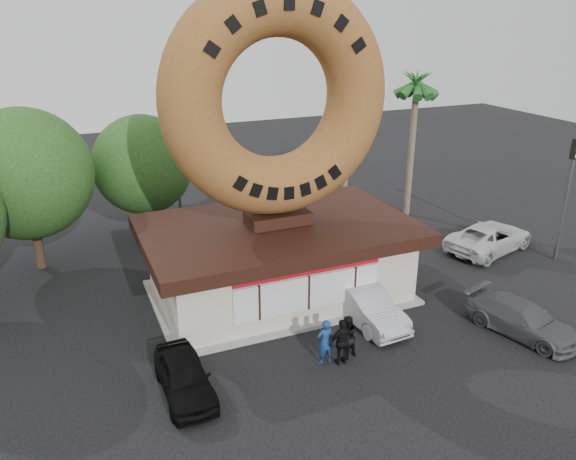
% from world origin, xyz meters
% --- Properties ---
extents(ground, '(90.00, 90.00, 0.00)m').
position_xyz_m(ground, '(0.00, 0.00, 0.00)').
color(ground, black).
rests_on(ground, ground).
extents(donut_shop, '(11.20, 7.20, 3.80)m').
position_xyz_m(donut_shop, '(0.00, 5.98, 1.77)').
color(donut_shop, beige).
rests_on(donut_shop, ground).
extents(giant_donut, '(9.18, 2.34, 9.18)m').
position_xyz_m(giant_donut, '(0.00, 6.00, 8.39)').
color(giant_donut, '#99532C').
rests_on(giant_donut, donut_shop).
extents(tree_west, '(6.00, 6.00, 7.65)m').
position_xyz_m(tree_west, '(-9.50, 13.00, 4.64)').
color(tree_west, '#473321').
rests_on(tree_west, ground).
extents(tree_mid, '(5.20, 5.20, 6.63)m').
position_xyz_m(tree_mid, '(-4.00, 15.00, 4.02)').
color(tree_mid, '#473321').
rests_on(tree_mid, ground).
extents(palm_near, '(2.60, 2.60, 9.75)m').
position_xyz_m(palm_near, '(7.50, 14.00, 8.41)').
color(palm_near, '#726651').
rests_on(palm_near, ground).
extents(palm_far, '(2.60, 2.60, 8.75)m').
position_xyz_m(palm_far, '(11.00, 12.50, 7.48)').
color(palm_far, '#726651').
rests_on(palm_far, ground).
extents(street_lamp, '(2.11, 0.20, 8.00)m').
position_xyz_m(street_lamp, '(-1.86, 16.00, 4.48)').
color(street_lamp, '#59595E').
rests_on(street_lamp, ground).
extents(traffic_signal, '(0.30, 0.38, 6.07)m').
position_xyz_m(traffic_signal, '(14.00, 3.99, 3.87)').
color(traffic_signal, '#59595E').
rests_on(traffic_signal, ground).
extents(person_left, '(0.62, 0.41, 1.70)m').
position_xyz_m(person_left, '(-0.42, 0.63, 0.85)').
color(person_left, navy).
rests_on(person_left, ground).
extents(person_center, '(0.93, 0.81, 1.64)m').
position_xyz_m(person_center, '(0.43, 0.64, 0.82)').
color(person_center, black).
rests_on(person_center, ground).
extents(person_right, '(1.03, 0.44, 1.74)m').
position_xyz_m(person_right, '(0.11, 0.36, 0.87)').
color(person_right, black).
rests_on(person_right, ground).
extents(car_black, '(1.53, 3.75, 1.27)m').
position_xyz_m(car_black, '(-5.33, 0.87, 0.64)').
color(car_black, black).
rests_on(car_black, ground).
extents(car_silver, '(1.79, 4.40, 1.42)m').
position_xyz_m(car_silver, '(2.33, 2.57, 0.71)').
color(car_silver, '#ABABB0').
rests_on(car_silver, ground).
extents(car_grey, '(2.90, 4.67, 1.26)m').
position_xyz_m(car_grey, '(7.35, -0.56, 0.63)').
color(car_grey, '#545758').
rests_on(car_grey, ground).
extents(car_white, '(5.65, 3.72, 1.44)m').
position_xyz_m(car_white, '(11.76, 6.21, 0.72)').
color(car_white, silver).
rests_on(car_white, ground).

